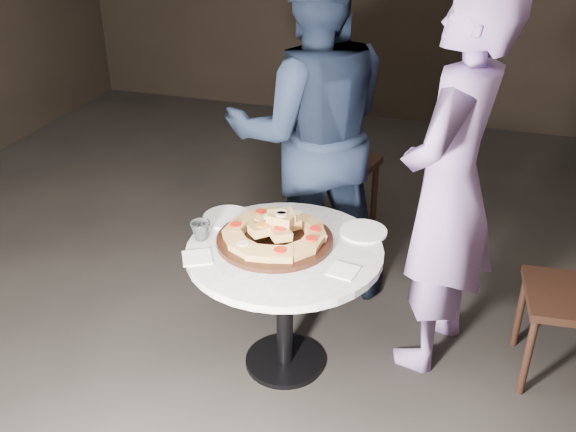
{
  "coord_description": "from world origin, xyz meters",
  "views": [
    {
      "loc": [
        0.82,
        -2.34,
        2.08
      ],
      "look_at": [
        0.1,
        -0.03,
        0.77
      ],
      "focal_mm": 40.0,
      "sensor_mm": 36.0,
      "label": 1
    }
  ],
  "objects": [
    {
      "name": "water_glass",
      "position": [
        -0.27,
        -0.12,
        0.68
      ],
      "size": [
        0.1,
        0.1,
        0.08
      ],
      "primitive_type": "imported",
      "rotation": [
        0.0,
        0.0,
        0.12
      ],
      "color": "silver",
      "rests_on": "table"
    },
    {
      "name": "focaccia_pile",
      "position": [
        0.05,
        -0.04,
        0.7
      ],
      "size": [
        0.45,
        0.45,
        0.12
      ],
      "rotation": [
        0.0,
        0.0,
        0.32
      ],
      "color": "tan",
      "rests_on": "serving_board"
    },
    {
      "name": "plate_left",
      "position": [
        -0.23,
        0.09,
        0.65
      ],
      "size": [
        0.29,
        0.29,
        0.01
      ],
      "primitive_type": "cylinder",
      "rotation": [
        0.0,
        0.0,
        0.37
      ],
      "color": "white",
      "rests_on": "table"
    },
    {
      "name": "serving_board",
      "position": [
        0.05,
        -0.05,
        0.65
      ],
      "size": [
        0.65,
        0.65,
        0.02
      ],
      "primitive_type": "cylinder",
      "rotation": [
        0.0,
        0.0,
        -0.32
      ],
      "color": "black",
      "rests_on": "table"
    },
    {
      "name": "diner_navy",
      "position": [
        0.02,
        0.62,
        0.91
      ],
      "size": [
        1.08,
        0.98,
        1.82
      ],
      "primitive_type": "imported",
      "rotation": [
        0.0,
        0.0,
        3.55
      ],
      "color": "black",
      "rests_on": "ground"
    },
    {
      "name": "diner_teal",
      "position": [
        0.74,
        0.23,
        0.88
      ],
      "size": [
        0.58,
        0.73,
        1.76
      ],
      "primitive_type": "imported",
      "rotation": [
        0.0,
        0.0,
        -1.84
      ],
      "color": "#866FAF",
      "rests_on": "ground"
    },
    {
      "name": "chair_far",
      "position": [
        -0.0,
        1.13,
        0.55
      ],
      "size": [
        0.54,
        0.56,
        0.95
      ],
      "rotation": [
        0.0,
        0.0,
        2.91
      ],
      "color": "black",
      "rests_on": "ground"
    },
    {
      "name": "table",
      "position": [
        0.1,
        -0.08,
        0.52
      ],
      "size": [
        1.02,
        1.02,
        0.64
      ],
      "rotation": [
        0.0,
        0.0,
        0.21
      ],
      "color": "black",
      "rests_on": "ground"
    },
    {
      "name": "floor",
      "position": [
        0.0,
        0.0,
        0.0
      ],
      "size": [
        7.0,
        7.0,
        0.0
      ],
      "primitive_type": "plane",
      "color": "black",
      "rests_on": "ground"
    },
    {
      "name": "napkin_near",
      "position": [
        -0.22,
        -0.27,
        0.65
      ],
      "size": [
        0.16,
        0.16,
        0.01
      ],
      "primitive_type": "cube",
      "rotation": [
        0.0,
        0.0,
        0.51
      ],
      "color": "white",
      "rests_on": "table"
    },
    {
      "name": "napkin_far",
      "position": [
        0.39,
        -0.19,
        0.65
      ],
      "size": [
        0.13,
        0.13,
        0.01
      ],
      "primitive_type": "cube",
      "rotation": [
        0.0,
        0.0,
        -0.16
      ],
      "color": "white",
      "rests_on": "table"
    },
    {
      "name": "plate_right",
      "position": [
        0.4,
        0.15,
        0.65
      ],
      "size": [
        0.22,
        0.22,
        0.01
      ],
      "primitive_type": "cylinder",
      "rotation": [
        0.0,
        0.0,
        0.01
      ],
      "color": "white",
      "rests_on": "table"
    }
  ]
}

